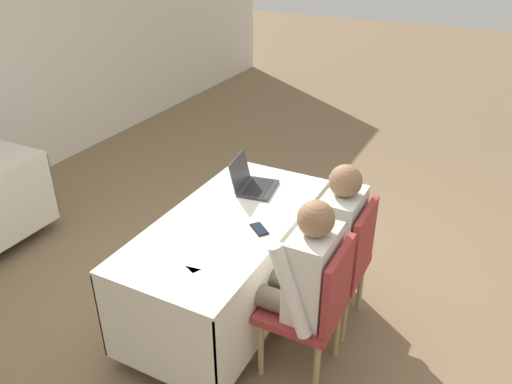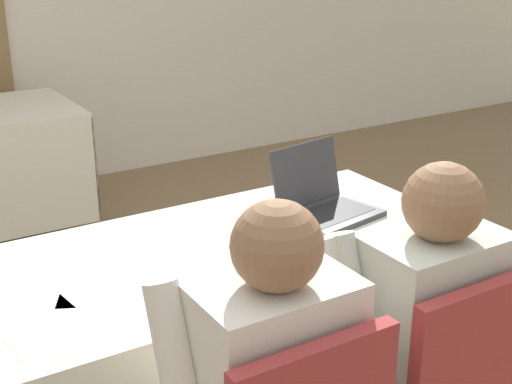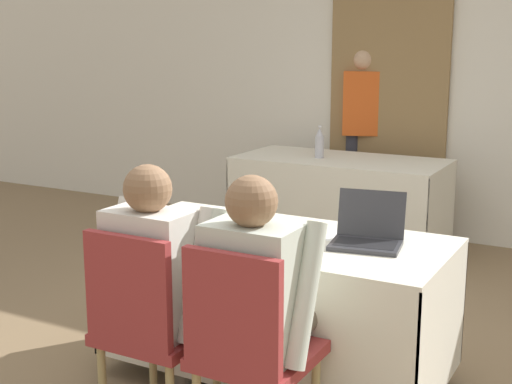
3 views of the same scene
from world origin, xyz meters
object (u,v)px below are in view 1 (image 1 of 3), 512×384
Objects in this scene: chair_near_right at (342,260)px; person_checkered_shirt at (299,277)px; chair_near_left at (315,304)px; laptop at (253,183)px; cell_phone at (259,229)px; person_white_shirt at (328,235)px.

chair_near_right is 0.78× the size of person_checkered_shirt.
person_checkered_shirt is (0.00, 0.10, 0.16)m from chair_near_left.
chair_near_left is 0.19m from person_checkered_shirt.
cell_phone is (-0.46, -0.29, -0.04)m from laptop.
chair_near_right is at bearing 90.00° from person_white_shirt.
chair_near_right is 0.19m from person_white_shirt.
chair_near_left is 0.52m from person_white_shirt.
cell_phone is at bearing -61.06° from chair_near_right.
laptop reaches higher than cell_phone.
chair_near_left is 0.78× the size of person_white_shirt.
chair_near_left and chair_near_right have the same top height.
person_checkered_shirt is (-0.22, -0.36, -0.08)m from cell_phone.
chair_near_left is at bearing 0.00° from chair_near_right.
cell_phone is at bearing -54.61° from person_white_shirt.
laptop is 0.30× the size of person_checkered_shirt.
chair_near_right is (-0.20, -0.75, -0.28)m from laptop.
person_checkered_shirt is at bearing -12.19° from chair_near_right.
person_white_shirt reaches higher than laptop.
person_white_shirt is at bearing -15.58° from cell_phone.
cell_phone is 0.17× the size of chair_near_right.
laptop is 0.39× the size of chair_near_left.
cell_phone is at bearing -157.82° from laptop.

